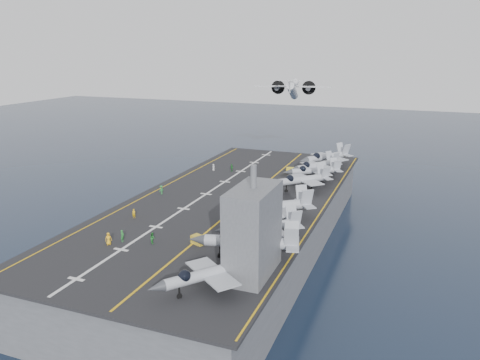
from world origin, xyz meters
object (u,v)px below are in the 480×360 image
(fighter_jet_0, at_px, (207,273))
(tow_cart_a, at_px, (198,240))
(island_superstructure, at_px, (253,221))
(transport_plane, at_px, (292,91))

(fighter_jet_0, distance_m, tow_cart_a, 14.77)
(island_superstructure, height_order, fighter_jet_0, island_superstructure)
(fighter_jet_0, bearing_deg, island_superstructure, 59.43)
(transport_plane, bearing_deg, fighter_jet_0, -80.80)
(fighter_jet_0, distance_m, transport_plane, 101.48)
(fighter_jet_0, relative_size, transport_plane, 0.61)
(island_superstructure, bearing_deg, tow_cart_a, 150.72)
(tow_cart_a, bearing_deg, transport_plane, 95.72)
(fighter_jet_0, bearing_deg, transport_plane, 99.20)
(island_superstructure, distance_m, fighter_jet_0, 9.05)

